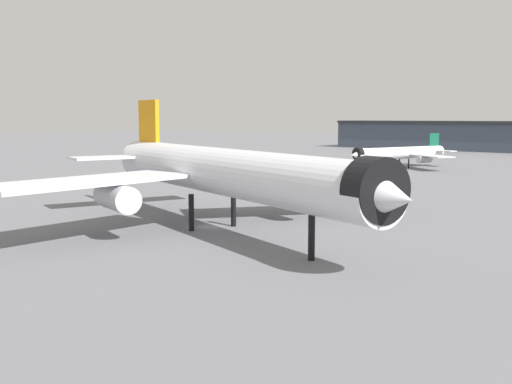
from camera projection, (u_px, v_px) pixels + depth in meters
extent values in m
plane|color=slate|center=(210.00, 227.00, 87.25)|extent=(900.00, 900.00, 0.00)
cylinder|color=silver|center=(223.00, 172.00, 82.53)|extent=(58.66, 30.20, 6.27)
cone|color=silver|center=(385.00, 197.00, 56.71)|extent=(8.78, 8.39, 6.14)
cone|color=silver|center=(139.00, 159.00, 108.36)|extent=(9.85, 8.71, 5.96)
cylinder|color=black|center=(375.00, 190.00, 57.71)|extent=(5.11, 6.93, 6.33)
cube|color=silver|center=(305.00, 169.00, 95.46)|extent=(25.61, 27.13, 0.50)
cylinder|color=#B7BAC1|center=(293.00, 185.00, 92.74)|extent=(9.24, 6.58, 3.45)
cube|color=silver|center=(87.00, 181.00, 77.74)|extent=(12.41, 28.38, 0.50)
cylinder|color=#B7BAC1|center=(117.00, 197.00, 78.48)|extent=(9.24, 6.58, 3.45)
cube|color=orange|center=(149.00, 130.00, 103.62)|extent=(6.99, 3.51, 10.03)
cube|color=silver|center=(185.00, 155.00, 108.89)|extent=(9.45, 12.31, 0.38)
cube|color=silver|center=(106.00, 158.00, 101.47)|extent=(9.45, 12.31, 0.38)
cylinder|color=black|center=(312.00, 237.00, 66.68)|extent=(0.75, 0.75, 5.02)
cylinder|color=black|center=(233.00, 209.00, 87.52)|extent=(0.75, 0.75, 5.02)
cylinder|color=black|center=(191.00, 213.00, 84.07)|extent=(0.75, 0.75, 5.02)
cylinder|color=white|center=(400.00, 153.00, 186.74)|extent=(16.59, 34.07, 3.56)
cone|color=white|center=(356.00, 155.00, 177.12)|extent=(4.71, 4.94, 3.49)
cone|color=white|center=(440.00, 151.00, 196.36)|extent=(4.88, 5.57, 3.39)
cylinder|color=black|center=(358.00, 154.00, 177.48)|extent=(3.94, 2.84, 3.60)
cube|color=white|center=(432.00, 156.00, 180.20)|extent=(15.80, 14.56, 0.29)
cylinder|color=#B7BAC1|center=(424.00, 160.00, 181.46)|extent=(3.68, 5.32, 1.96)
cube|color=white|center=(383.00, 153.00, 196.35)|extent=(16.26, 6.77, 0.29)
cylinder|color=#B7BAC1|center=(386.00, 157.00, 194.45)|extent=(3.68, 5.32, 1.96)
cube|color=#0F5138|center=(434.00, 142.00, 194.48)|extent=(1.92, 4.06, 5.70)
cube|color=white|center=(446.00, 151.00, 191.79)|extent=(7.09, 5.34, 0.21)
cube|color=white|center=(425.00, 150.00, 198.54)|extent=(7.09, 5.34, 0.21)
cylinder|color=black|center=(372.00, 165.00, 180.97)|extent=(0.43, 0.43, 2.85)
cylinder|color=black|center=(409.00, 164.00, 186.54)|extent=(0.43, 0.43, 2.85)
cylinder|color=black|center=(399.00, 163.00, 189.64)|extent=(0.43, 0.43, 2.85)
cube|color=black|center=(325.00, 193.00, 121.57)|extent=(5.90, 3.58, 0.35)
cube|color=silver|center=(317.00, 187.00, 122.03)|extent=(2.70, 2.77, 1.60)
cube|color=#1E2D38|center=(312.00, 186.00, 122.33)|extent=(0.55, 1.89, 0.80)
cube|color=silver|center=(330.00, 186.00, 121.08)|extent=(3.76, 3.04, 2.20)
cylinder|color=black|center=(314.00, 194.00, 121.19)|extent=(0.94, 0.49, 0.90)
cylinder|color=black|center=(317.00, 193.00, 123.33)|extent=(0.94, 0.49, 0.90)
cylinder|color=black|center=(333.00, 195.00, 119.86)|extent=(0.94, 0.49, 0.90)
cylinder|color=black|center=(336.00, 193.00, 122.00)|extent=(0.94, 0.49, 0.90)
cone|color=#F2600C|center=(276.00, 192.00, 124.98)|extent=(0.54, 0.54, 0.67)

